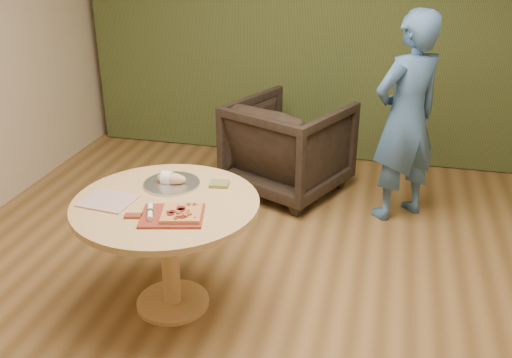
{
  "coord_description": "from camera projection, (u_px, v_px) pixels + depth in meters",
  "views": [
    {
      "loc": [
        0.7,
        -2.72,
        2.29
      ],
      "look_at": [
        -0.02,
        0.25,
        0.88
      ],
      "focal_mm": 40.0,
      "sensor_mm": 36.0,
      "label": 1
    }
  ],
  "objects": [
    {
      "name": "flatbread_pizza",
      "position": [
        182.0,
        213.0,
        3.2
      ],
      "size": [
        0.27,
        0.27,
        0.04
      ],
      "rotation": [
        0.0,
        0.0,
        0.24
      ],
      "color": "tan",
      "rests_on": "pizza_paddle"
    },
    {
      "name": "newspaper",
      "position": [
        108.0,
        201.0,
        3.39
      ],
      "size": [
        0.32,
        0.28,
        0.01
      ],
      "primitive_type": "cube",
      "rotation": [
        0.0,
        0.0,
        -0.11
      ],
      "color": "silver",
      "rests_on": "pedestal_table"
    },
    {
      "name": "cutlery_roll",
      "position": [
        150.0,
        212.0,
        3.21
      ],
      "size": [
        0.1,
        0.19,
        0.03
      ],
      "rotation": [
        0.0,
        0.0,
        0.39
      ],
      "color": "white",
      "rests_on": "pizza_paddle"
    },
    {
      "name": "person_standing",
      "position": [
        406.0,
        119.0,
        4.49
      ],
      "size": [
        0.74,
        0.71,
        1.7
      ],
      "primitive_type": "imported",
      "rotation": [
        0.0,
        0.0,
        3.85
      ],
      "color": "#3C6599",
      "rests_on": "ground"
    },
    {
      "name": "serving_tray",
      "position": [
        172.0,
        184.0,
        3.6
      ],
      "size": [
        0.36,
        0.36,
        0.02
      ],
      "color": "silver",
      "rests_on": "pedestal_table"
    },
    {
      "name": "armchair",
      "position": [
        289.0,
        142.0,
        5.08
      ],
      "size": [
        1.18,
        1.15,
        0.93
      ],
      "primitive_type": "imported",
      "rotation": [
        0.0,
        0.0,
        2.71
      ],
      "color": "black",
      "rests_on": "ground"
    },
    {
      "name": "bread_roll",
      "position": [
        170.0,
        178.0,
        3.59
      ],
      "size": [
        0.19,
        0.09,
        0.09
      ],
      "color": "#D1B37F",
      "rests_on": "serving_tray"
    },
    {
      "name": "pedestal_table",
      "position": [
        167.0,
        222.0,
        3.46
      ],
      "size": [
        1.12,
        1.12,
        0.75
      ],
      "rotation": [
        0.0,
        0.0,
        0.18
      ],
      "color": "#DDB171",
      "rests_on": "ground"
    },
    {
      "name": "green_packet",
      "position": [
        219.0,
        184.0,
        3.59
      ],
      "size": [
        0.13,
        0.12,
        0.02
      ],
      "primitive_type": "cube",
      "rotation": [
        0.0,
        0.0,
        0.14
      ],
      "color": "#545E2A",
      "rests_on": "pedestal_table"
    },
    {
      "name": "room_shell",
      "position": [
        249.0,
        108.0,
        2.93
      ],
      "size": [
        5.04,
        6.04,
        2.84
      ],
      "color": "olive",
      "rests_on": "ground"
    },
    {
      "name": "pizza_paddle",
      "position": [
        170.0,
        216.0,
        3.21
      ],
      "size": [
        0.47,
        0.36,
        0.01
      ],
      "rotation": [
        0.0,
        0.0,
        0.24
      ],
      "color": "maroon",
      "rests_on": "pedestal_table"
    },
    {
      "name": "curtain",
      "position": [
        324.0,
        19.0,
        5.49
      ],
      "size": [
        4.8,
        0.14,
        2.78
      ],
      "primitive_type": "cube",
      "color": "#323E1C",
      "rests_on": "ground"
    }
  ]
}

